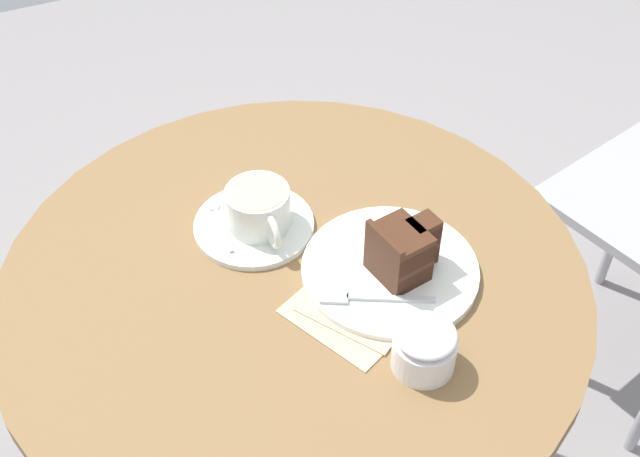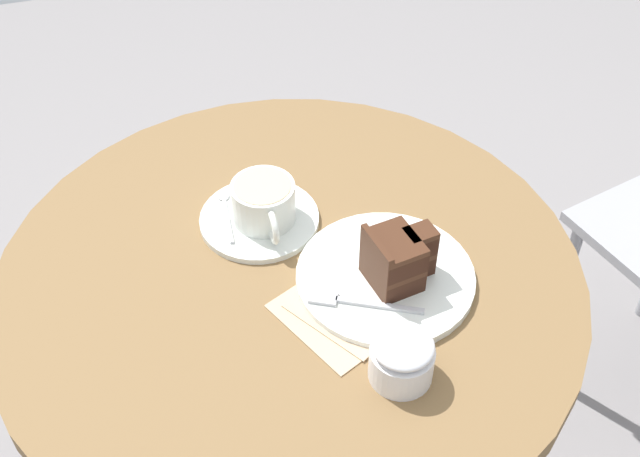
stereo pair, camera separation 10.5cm
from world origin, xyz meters
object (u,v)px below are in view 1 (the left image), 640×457
(coffee_cup, at_px, (259,208))
(sugar_pot, at_px, (425,347))
(cake_slice, at_px, (402,251))
(napkin, at_px, (360,302))
(teaspoon, at_px, (219,218))
(cake_plate, at_px, (390,270))
(saucer, at_px, (254,225))
(fork, at_px, (363,297))

(coffee_cup, distance_m, sugar_pot, 0.31)
(cake_slice, xyz_separation_m, napkin, (0.02, -0.07, -0.05))
(teaspoon, xyz_separation_m, cake_plate, (0.18, 0.17, -0.01))
(coffee_cup, bearing_deg, saucer, -127.74)
(sugar_pot, bearing_deg, napkin, -167.75)
(napkin, bearing_deg, cake_slice, 105.67)
(coffee_cup, height_order, cake_slice, cake_slice)
(teaspoon, relative_size, sugar_pot, 1.46)
(cake_plate, xyz_separation_m, fork, (0.03, -0.06, 0.01))
(coffee_cup, height_order, napkin, coffee_cup)
(coffee_cup, bearing_deg, fork, 20.05)
(fork, relative_size, sugar_pot, 1.80)
(teaspoon, xyz_separation_m, napkin, (0.21, 0.11, -0.01))
(cake_slice, relative_size, fork, 0.68)
(coffee_cup, distance_m, teaspoon, 0.06)
(coffee_cup, height_order, teaspoon, coffee_cup)
(saucer, distance_m, cake_slice, 0.22)
(saucer, distance_m, cake_plate, 0.20)
(saucer, relative_size, napkin, 0.82)
(teaspoon, xyz_separation_m, fork, (0.22, 0.12, 0.00))
(teaspoon, relative_size, cake_plate, 0.47)
(cake_slice, bearing_deg, coffee_cup, -140.35)
(saucer, relative_size, cake_plate, 0.72)
(sugar_pot, bearing_deg, cake_plate, 166.75)
(napkin, bearing_deg, teaspoon, -151.82)
(saucer, bearing_deg, cake_plate, 40.33)
(saucer, bearing_deg, napkin, 21.27)
(fork, bearing_deg, cake_plate, -121.83)
(saucer, xyz_separation_m, napkin, (0.18, 0.07, -0.00))
(coffee_cup, xyz_separation_m, cake_slice, (0.16, 0.13, 0.01))
(cake_slice, relative_size, sugar_pot, 1.22)
(cake_slice, height_order, fork, cake_slice)
(cake_plate, distance_m, fork, 0.07)
(napkin, height_order, sugar_pot, sugar_pot)
(saucer, height_order, cake_slice, cake_slice)
(coffee_cup, bearing_deg, cake_slice, 39.65)
(cake_slice, distance_m, fork, 0.08)
(teaspoon, height_order, cake_plate, teaspoon)
(saucer, distance_m, napkin, 0.20)
(cake_plate, bearing_deg, sugar_pot, -13.25)
(teaspoon, distance_m, sugar_pot, 0.35)
(fork, bearing_deg, coffee_cup, -42.58)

